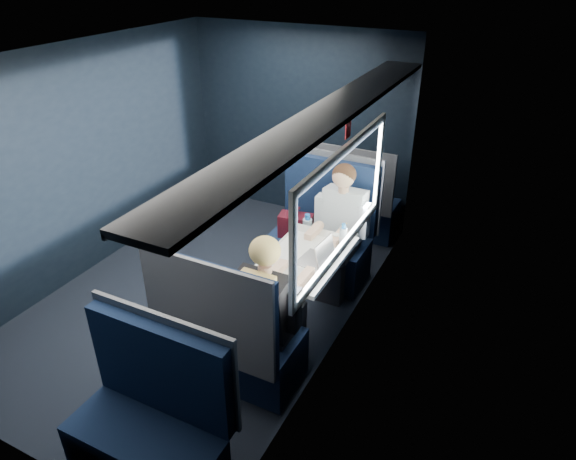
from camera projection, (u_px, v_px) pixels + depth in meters
The scene contains 13 objects.
ground at pixel (208, 294), 5.13m from camera, with size 2.80×4.20×0.01m, color black.
room_shell at pixel (197, 154), 4.41m from camera, with size 3.00×4.40×2.40m.
table at pixel (302, 262), 4.41m from camera, with size 0.62×1.00×0.74m.
seat_bay_near at pixel (320, 237), 5.28m from camera, with size 1.04×0.62×1.26m.
seat_bay_far at pixel (231, 339), 3.91m from camera, with size 1.04×0.62×1.26m.
seat_row_front at pixel (353, 203), 6.01m from camera, with size 1.04×0.51×1.16m.
seat_row_back at pixel (152, 429), 3.19m from camera, with size 1.04×0.51×1.16m.
man at pixel (339, 224), 4.90m from camera, with size 0.53×0.56×1.32m.
woman at pixel (269, 303), 3.79m from camera, with size 0.53×0.56×1.32m.
papers at pixel (302, 254), 4.38m from camera, with size 0.49×0.70×0.01m, color white.
laptop at pixel (319, 256), 4.24m from camera, with size 0.24×0.30×0.21m.
bottle_small at pixel (343, 237), 4.44m from camera, with size 0.07×0.07×0.23m.
cup at pixel (336, 238), 4.54m from camera, with size 0.06×0.06×0.08m, color white.
Camera 1 is at (2.59, -3.38, 3.04)m, focal length 32.00 mm.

